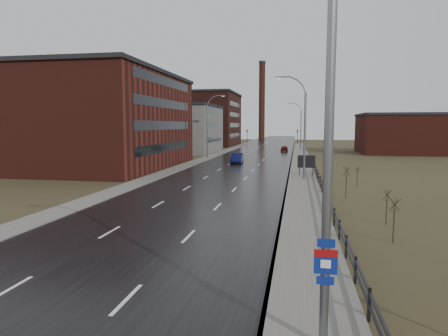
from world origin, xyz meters
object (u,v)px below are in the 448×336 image
at_px(streetlight_main, 316,126).
at_px(billboard, 306,162).
at_px(car_far, 284,149).
at_px(car_near, 237,159).

distance_m(streetlight_main, billboard, 37.44).
xyz_separation_m(streetlight_main, billboard, (0.63, 37.18, -4.35)).
relative_size(billboard, car_far, 0.62).
relative_size(billboard, car_near, 0.52).
distance_m(billboard, car_far, 43.87).
height_order(billboard, car_near, billboard).
height_order(car_near, car_far, car_near).
distance_m(car_near, car_far, 30.25).
bearing_deg(car_far, billboard, 93.80).
relative_size(streetlight_main, billboard, 4.77).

